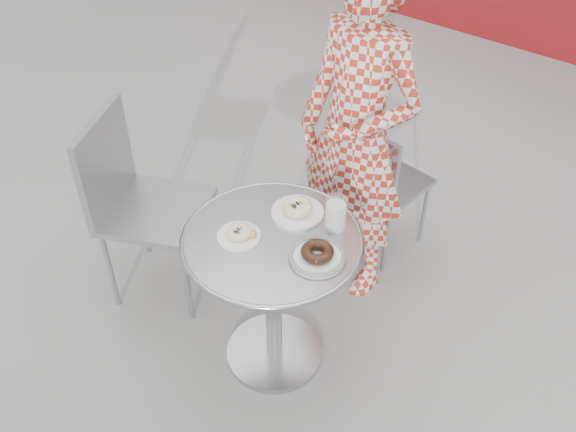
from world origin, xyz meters
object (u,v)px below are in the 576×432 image
Objects in this scene: chair_far at (380,207)px; chair_left at (159,240)px; seated_person at (357,136)px; milk_cup at (336,215)px; plate_near at (240,234)px; bistro_table at (273,270)px; plate_checker at (317,255)px; plate_far at (297,210)px.

chair_left reaches higher than chair_far.
milk_cup is (0.19, -0.44, -0.04)m from seated_person.
plate_near is at bearing -133.13° from milk_cup.
bistro_table is 0.23m from plate_near.
milk_cup is at bearing -102.61° from chair_left.
plate_checker is at bearing -75.67° from milk_cup.
milk_cup reaches higher than bistro_table.
seated_person is 0.47m from plate_far.
plate_near is at bearing -87.50° from seated_person.
seated_person reaches higher than milk_cup.
chair_far is at bearing 91.60° from plate_far.
plate_checker is (0.30, 0.09, -0.00)m from plate_near.
plate_near is at bearing -122.73° from chair_left.
plate_far is at bearing -78.92° from seated_person.
seated_person is 0.67m from plate_checker.
milk_cup is at bearing 8.99° from plate_far.
chair_left reaches higher than plate_checker.
bistro_table is at bearing -115.78° from chair_left.
bistro_table is 0.75m from chair_left.
plate_far is (0.03, -0.47, -0.08)m from seated_person.
milk_cup is at bearing 46.87° from plate_near.
plate_checker reaches higher than plate_far.
plate_checker is at bearing 111.54° from chair_far.
chair_left is (-0.67, -0.89, 0.04)m from chair_far.
plate_checker is (0.21, -0.16, -0.00)m from plate_far.
plate_checker is (0.24, -0.62, -0.09)m from seated_person.
plate_far is 1.25× the size of plate_near.
chair_left is at bearing 60.01° from chair_far.
milk_cup reaches higher than chair_far.
bistro_table is 3.37× the size of plate_checker.
plate_checker reaches higher than bistro_table.
bistro_table is 0.69m from seated_person.
plate_checker is 1.58× the size of milk_cup.
chair_far is at bearing 104.31° from plate_checker.
bistro_table is 0.34m from milk_cup.
seated_person is 7.87× the size of plate_far.
seated_person is at bearing 110.93° from plate_checker.
plate_checker is (0.90, -0.00, 0.44)m from chair_left.
plate_far is (-0.01, 0.17, 0.19)m from bistro_table.
milk_cup reaches higher than plate_checker.
plate_far is 0.26m from plate_near.
plate_far reaches higher than bistro_table.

